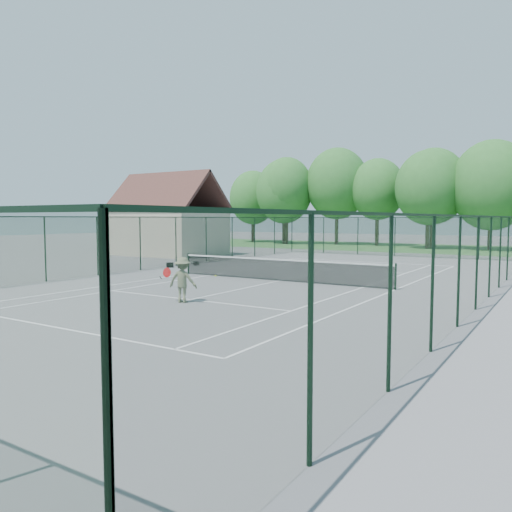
# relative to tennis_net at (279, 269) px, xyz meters

# --- Properties ---
(ground) EXTENTS (140.00, 140.00, 0.00)m
(ground) POSITION_rel_tennis_net_xyz_m (0.00, 0.00, -0.58)
(ground) COLOR slate
(ground) RESTS_ON ground
(grass_far) EXTENTS (80.00, 16.00, 0.01)m
(grass_far) POSITION_rel_tennis_net_xyz_m (0.00, 30.00, -0.57)
(grass_far) COLOR #437E3B
(grass_far) RESTS_ON ground
(court_lines) EXTENTS (11.05, 23.85, 0.01)m
(court_lines) POSITION_rel_tennis_net_xyz_m (0.00, 0.00, -0.57)
(court_lines) COLOR white
(court_lines) RESTS_ON ground
(tennis_net) EXTENTS (11.08, 0.08, 1.10)m
(tennis_net) POSITION_rel_tennis_net_xyz_m (0.00, 0.00, 0.00)
(tennis_net) COLOR black
(tennis_net) RESTS_ON ground
(fence_enclosure) EXTENTS (18.05, 36.05, 3.02)m
(fence_enclosure) POSITION_rel_tennis_net_xyz_m (0.00, 0.00, 0.98)
(fence_enclosure) COLOR #19351F
(fence_enclosure) RESTS_ON ground
(utility_building) EXTENTS (8.60, 6.27, 6.63)m
(utility_building) POSITION_rel_tennis_net_xyz_m (-16.00, 10.00, 2.54)
(utility_building) COLOR beige
(utility_building) RESTS_ON ground
(tree_line_far) EXTENTS (39.40, 6.40, 9.70)m
(tree_line_far) POSITION_rel_tennis_net_xyz_m (0.00, 30.00, 5.42)
(tree_line_far) COLOR #3D281D
(tree_line_far) RESTS_ON ground
(sports_bag_a) EXTENTS (0.43, 0.35, 0.29)m
(sports_bag_a) POSITION_rel_tennis_net_xyz_m (-8.66, 2.06, -0.43)
(sports_bag_a) COLOR black
(sports_bag_a) RESTS_ON ground
(sports_bag_b) EXTENTS (0.38, 0.31, 0.26)m
(sports_bag_b) POSITION_rel_tennis_net_xyz_m (-8.14, 3.87, -0.45)
(sports_bag_b) COLOR black
(sports_bag_b) RESTS_ON ground
(tennis_player) EXTENTS (2.04, 0.91, 1.58)m
(tennis_player) POSITION_rel_tennis_net_xyz_m (0.14, -6.98, 0.22)
(tennis_player) COLOR #656A4C
(tennis_player) RESTS_ON ground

